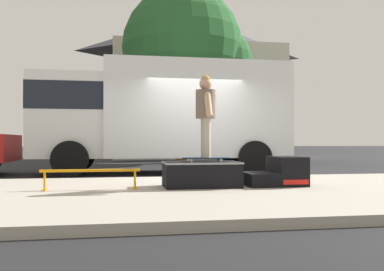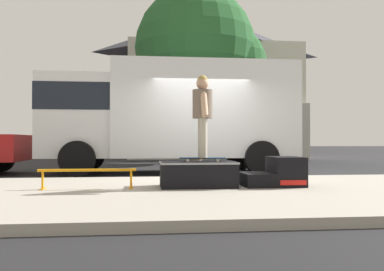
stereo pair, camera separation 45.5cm
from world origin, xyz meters
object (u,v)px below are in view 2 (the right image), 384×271
box_truck (168,113)px  street_tree_main (202,52)px  skate_box (198,173)px  skateboard (202,158)px  skater_kid (202,109)px  kicker_ramp (277,174)px  grind_rail (87,174)px

box_truck → street_tree_main: street_tree_main is taller
street_tree_main → skate_box: bearing=-98.2°
skateboard → skater_kid: (-0.00, 0.00, 0.83)m
skater_kid → street_tree_main: (1.33, 9.85, 3.14)m
kicker_ramp → grind_rail: 3.16m
skater_kid → kicker_ramp: bearing=-1.6°
kicker_ramp → grind_rail: (-3.16, -0.08, 0.04)m
skate_box → street_tree_main: (1.42, 9.89, 4.22)m
kicker_ramp → skateboard: 1.31m
skate_box → street_tree_main: size_ratio=0.18×
kicker_ramp → street_tree_main: 10.76m
grind_rail → skater_kid: 2.16m
grind_rail → box_truck: box_truck is taller
street_tree_main → box_truck: bearing=-108.0°
skate_box → grind_rail: bearing=-177.3°
kicker_ramp → skater_kid: (-1.28, 0.04, 1.10)m
kicker_ramp → skate_box: bearing=180.0°
grind_rail → street_tree_main: size_ratio=0.22×
skate_box → box_truck: size_ratio=0.18×
skate_box → box_truck: (-0.24, 4.79, 1.36)m
skateboard → kicker_ramp: bearing=-1.6°
skater_kid → box_truck: box_truck is taller
skate_box → street_tree_main: street_tree_main is taller
skateboard → box_truck: bearing=93.9°
skateboard → street_tree_main: street_tree_main is taller
grind_rail → box_truck: (1.56, 4.88, 1.34)m
kicker_ramp → street_tree_main: size_ratio=0.14×
skate_box → skateboard: (0.08, 0.03, 0.25)m
skate_box → kicker_ramp: 1.36m
skate_box → grind_rail: 1.80m
skate_box → skateboard: size_ratio=1.59×
box_truck → skateboard: bearing=-86.1°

